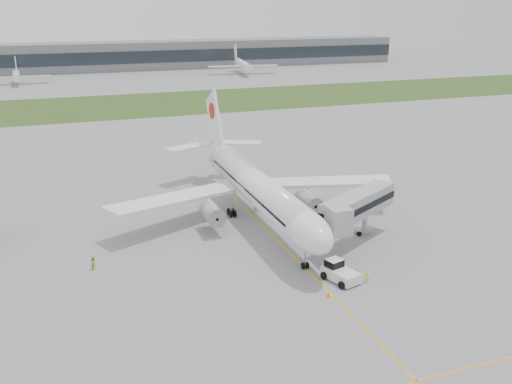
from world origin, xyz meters
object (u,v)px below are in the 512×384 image
object	(u,v)px
jet_bridge	(355,207)
airliner	(254,185)
pushback_tug	(339,271)
ground_crew_near	(367,275)

from	to	relation	value
jet_bridge	airliner	bearing A→B (deg)	94.96
pushback_tug	ground_crew_near	world-z (taller)	pushback_tug
airliner	pushback_tug	world-z (taller)	airliner
jet_bridge	pushback_tug	bearing A→B (deg)	-157.23
pushback_tug	jet_bridge	size ratio (longest dim) A/B	0.35
pushback_tug	ground_crew_near	xyz separation A→B (m)	(3.10, -1.67, -0.24)
airliner	pushback_tug	size ratio (longest dim) A/B	10.11
airliner	jet_bridge	xyz separation A→B (m)	(10.09, -14.59, -0.06)
airliner	jet_bridge	size ratio (longest dim) A/B	3.54
pushback_tug	jet_bridge	world-z (taller)	jet_bridge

